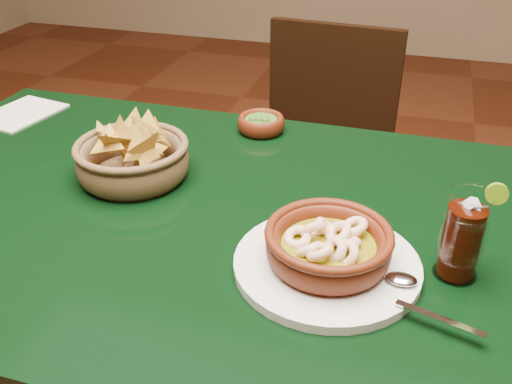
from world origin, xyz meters
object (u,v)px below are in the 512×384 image
(dining_table, at_px, (184,252))
(dining_chair, at_px, (318,168))
(chip_basket, at_px, (133,158))
(cola_drink, at_px, (463,236))
(shrimp_plate, at_px, (328,250))

(dining_table, distance_m, dining_chair, 0.73)
(chip_basket, height_order, cola_drink, cola_drink)
(dining_table, height_order, chip_basket, chip_basket)
(cola_drink, bearing_deg, dining_chair, 113.86)
(dining_table, bearing_deg, shrimp_plate, -20.24)
(dining_chair, height_order, cola_drink, cola_drink)
(dining_chair, bearing_deg, dining_table, -98.63)
(shrimp_plate, height_order, cola_drink, cola_drink)
(dining_chair, distance_m, chip_basket, 0.75)
(dining_chair, xyz_separation_m, shrimp_plate, (0.16, -0.80, 0.31))
(dining_table, bearing_deg, chip_basket, 151.79)
(dining_chair, relative_size, cola_drink, 5.71)
(shrimp_plate, xyz_separation_m, cola_drink, (0.17, 0.04, 0.03))
(cola_drink, bearing_deg, shrimp_plate, -166.65)
(dining_table, bearing_deg, dining_chair, 81.37)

